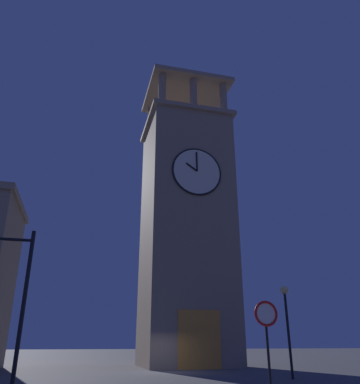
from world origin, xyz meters
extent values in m
plane|color=#4C4C51|center=(0.00, 0.00, 0.00)|extent=(200.00, 200.00, 0.00)
cube|color=gray|center=(-2.92, -5.69, 10.63)|extent=(7.15, 6.94, 21.26)
cube|color=gray|center=(-2.92, -5.69, 21.46)|extent=(7.75, 7.54, 0.40)
cylinder|color=gray|center=(-5.90, -2.82, 23.32)|extent=(0.70, 0.70, 3.32)
cylinder|color=gray|center=(-2.92, -2.82, 23.32)|extent=(0.70, 0.70, 3.32)
cylinder|color=gray|center=(0.06, -2.82, 23.32)|extent=(0.70, 0.70, 3.32)
cylinder|color=gray|center=(-5.90, -8.56, 23.32)|extent=(0.70, 0.70, 3.32)
cylinder|color=gray|center=(-2.92, -8.56, 23.32)|extent=(0.70, 0.70, 3.32)
cylinder|color=gray|center=(0.06, -8.56, 23.32)|extent=(0.70, 0.70, 3.32)
cube|color=gray|center=(-2.92, -5.69, 25.18)|extent=(7.75, 7.54, 0.40)
cylinder|color=black|center=(-2.92, -5.69, 26.97)|extent=(0.12, 0.12, 3.17)
cylinder|color=silver|center=(-2.92, -2.16, 15.15)|extent=(4.16, 0.12, 4.16)
torus|color=black|center=(-2.92, -2.14, 15.15)|extent=(4.32, 0.16, 4.32)
cube|color=black|center=(-2.44, -2.06, 15.46)|extent=(1.02, 0.06, 0.73)
cube|color=black|center=(-2.91, -2.06, 16.03)|extent=(0.15, 0.06, 1.77)
cube|color=orange|center=(-2.92, -2.27, 2.00)|extent=(3.20, 0.24, 4.00)
cylinder|color=black|center=(7.75, 9.85, 2.98)|extent=(0.16, 0.16, 5.97)
cylinder|color=black|center=(-5.22, 6.38, 2.11)|extent=(0.14, 0.14, 4.23)
sphere|color=#F9DB8C|center=(-5.22, 6.38, 4.45)|extent=(0.44, 0.44, 0.44)
cylinder|color=black|center=(0.06, 14.51, 1.34)|extent=(0.08, 0.08, 2.68)
cylinder|color=white|center=(0.06, 14.55, 2.58)|extent=(0.70, 0.04, 0.70)
torus|color=red|center=(0.06, 14.57, 2.58)|extent=(0.78, 0.08, 0.78)
camera|label=1|loc=(5.74, 26.01, 1.73)|focal=36.02mm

